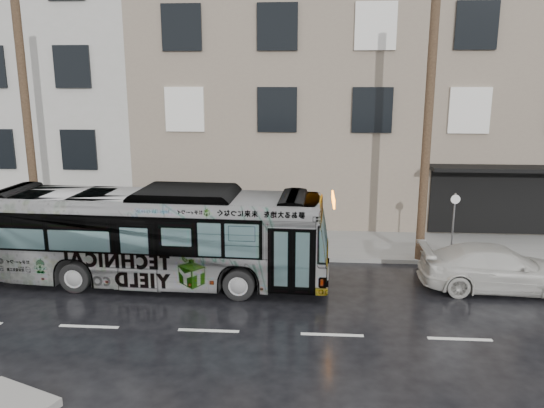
{
  "coord_description": "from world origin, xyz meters",
  "views": [
    {
      "loc": [
        2.57,
        -15.01,
        6.34
      ],
      "look_at": [
        1.29,
        2.5,
        2.25
      ],
      "focal_mm": 35.0,
      "sensor_mm": 36.0,
      "label": 1
    }
  ],
  "objects_px": {
    "utility_pole_rear": "(28,129)",
    "bus": "(154,236)",
    "white_sedan": "(497,268)",
    "utility_pole_front": "(427,132)",
    "sign_post": "(453,227)"
  },
  "relations": [
    {
      "from": "utility_pole_rear",
      "to": "bus",
      "type": "height_order",
      "value": "utility_pole_rear"
    },
    {
      "from": "bus",
      "to": "white_sedan",
      "type": "distance_m",
      "value": 10.79
    },
    {
      "from": "utility_pole_front",
      "to": "white_sedan",
      "type": "distance_m",
      "value": 4.98
    },
    {
      "from": "sign_post",
      "to": "white_sedan",
      "type": "height_order",
      "value": "sign_post"
    },
    {
      "from": "sign_post",
      "to": "white_sedan",
      "type": "bearing_deg",
      "value": -71.0
    },
    {
      "from": "white_sedan",
      "to": "sign_post",
      "type": "bearing_deg",
      "value": 19.77
    },
    {
      "from": "sign_post",
      "to": "bus",
      "type": "xyz_separation_m",
      "value": [
        -9.95,
        -2.49,
        0.2
      ]
    },
    {
      "from": "utility_pole_rear",
      "to": "bus",
      "type": "relative_size",
      "value": 0.81
    },
    {
      "from": "utility_pole_front",
      "to": "bus",
      "type": "relative_size",
      "value": 0.81
    },
    {
      "from": "sign_post",
      "to": "white_sedan",
      "type": "relative_size",
      "value": 0.51
    },
    {
      "from": "utility_pole_front",
      "to": "utility_pole_rear",
      "type": "height_order",
      "value": "same"
    },
    {
      "from": "utility_pole_front",
      "to": "sign_post",
      "type": "bearing_deg",
      "value": 0.0
    },
    {
      "from": "utility_pole_rear",
      "to": "sign_post",
      "type": "relative_size",
      "value": 3.75
    },
    {
      "from": "utility_pole_rear",
      "to": "sign_post",
      "type": "xyz_separation_m",
      "value": [
        15.1,
        0.0,
        -3.3
      ]
    },
    {
      "from": "utility_pole_rear",
      "to": "white_sedan",
      "type": "bearing_deg",
      "value": -8.38
    }
  ]
}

